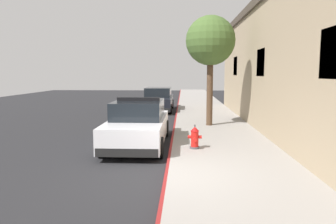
# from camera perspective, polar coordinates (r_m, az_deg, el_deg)

# --- Properties ---
(ground_plane) EXTENTS (29.53, 60.00, 0.20)m
(ground_plane) POSITION_cam_1_polar(r_m,az_deg,el_deg) (18.28, -11.98, -1.51)
(ground_plane) COLOR #232326
(sidewalk_pavement) EXTENTS (3.46, 60.00, 0.13)m
(sidewalk_pavement) POSITION_cam_1_polar(r_m,az_deg,el_deg) (17.72, 7.13, -1.13)
(sidewalk_pavement) COLOR gray
(sidewalk_pavement) RESTS_ON ground
(curb_painted_edge) EXTENTS (0.08, 60.00, 0.13)m
(curb_painted_edge) POSITION_cam_1_polar(r_m,az_deg,el_deg) (17.67, 1.40, -1.10)
(curb_painted_edge) COLOR maroon
(curb_painted_edge) RESTS_ON ground
(storefront_building) EXTENTS (5.55, 22.95, 5.71)m
(storefront_building) POSITION_cam_1_polar(r_m,az_deg,el_deg) (14.51, 26.32, 7.54)
(storefront_building) COLOR tan
(storefront_building) RESTS_ON ground
(police_cruiser) EXTENTS (1.94, 4.84, 1.68)m
(police_cruiser) POSITION_cam_1_polar(r_m,az_deg,el_deg) (11.36, -5.24, -2.13)
(police_cruiser) COLOR white
(police_cruiser) RESTS_ON ground
(parked_car_silver_ahead) EXTENTS (1.94, 4.84, 1.56)m
(parked_car_silver_ahead) POSITION_cam_1_polar(r_m,az_deg,el_deg) (21.63, -1.73, 2.16)
(parked_car_silver_ahead) COLOR black
(parked_car_silver_ahead) RESTS_ON ground
(fire_hydrant) EXTENTS (0.44, 0.40, 0.76)m
(fire_hydrant) POSITION_cam_1_polar(r_m,az_deg,el_deg) (10.32, 4.74, -4.52)
(fire_hydrant) COLOR #4C4C51
(fire_hydrant) RESTS_ON sidewalk_pavement
(street_tree) EXTENTS (2.22, 2.22, 4.95)m
(street_tree) POSITION_cam_1_polar(r_m,az_deg,el_deg) (14.92, 7.50, 12.21)
(street_tree) COLOR brown
(street_tree) RESTS_ON sidewalk_pavement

